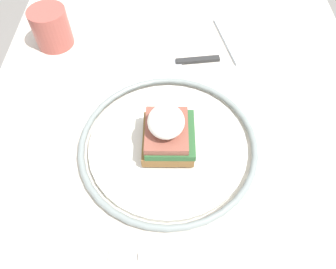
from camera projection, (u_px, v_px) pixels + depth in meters
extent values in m
plane|color=gray|center=(174.00, 254.00, 1.15)|extent=(6.00, 6.00, 0.00)
cube|color=beige|center=(180.00, 137.00, 0.55)|extent=(1.03, 0.68, 0.03)
cylinder|color=beige|center=(257.00, 89.00, 1.11)|extent=(0.06, 0.06, 0.71)
cylinder|color=beige|center=(93.00, 88.00, 1.11)|extent=(0.06, 0.06, 0.71)
cylinder|color=silver|center=(168.00, 145.00, 0.52)|extent=(0.25, 0.25, 0.01)
torus|color=gray|center=(168.00, 144.00, 0.51)|extent=(0.28, 0.28, 0.01)
cube|color=olive|center=(168.00, 139.00, 0.50)|extent=(0.09, 0.08, 0.02)
cube|color=#2D6033|center=(170.00, 134.00, 0.49)|extent=(0.09, 0.07, 0.01)
cube|color=brown|center=(167.00, 130.00, 0.48)|extent=(0.08, 0.06, 0.01)
ellipsoid|color=white|center=(166.00, 121.00, 0.46)|extent=(0.06, 0.05, 0.04)
cube|color=silver|center=(181.00, 260.00, 0.42)|extent=(0.02, 0.12, 0.00)
cube|color=silver|center=(123.00, 256.00, 0.42)|extent=(0.02, 0.04, 0.00)
cube|color=#2D2D2D|center=(198.00, 60.00, 0.63)|extent=(0.02, 0.09, 0.01)
cube|color=silver|center=(149.00, 65.00, 0.62)|extent=(0.03, 0.13, 0.00)
cylinder|color=#AD5147|center=(51.00, 28.00, 0.63)|extent=(0.07, 0.07, 0.07)
cylinder|color=gold|center=(46.00, 12.00, 0.60)|extent=(0.06, 0.06, 0.00)
cube|color=silver|center=(250.00, 37.00, 0.67)|extent=(0.16, 0.14, 0.01)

